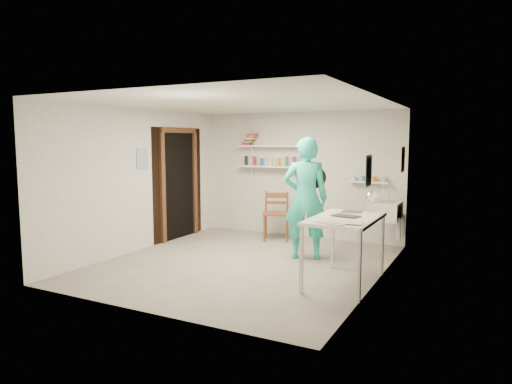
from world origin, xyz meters
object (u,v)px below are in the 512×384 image
at_px(wall_clock, 315,177).
at_px(desk_lamp, 372,197).
at_px(man, 306,198).
at_px(belfast_sink, 385,211).
at_px(wooden_chair, 276,214).
at_px(work_table, 344,251).

xyz_separation_m(wall_clock, desk_lamp, (1.06, -0.67, -0.18)).
height_order(man, wall_clock, man).
relative_size(belfast_sink, wooden_chair, 0.60).
xyz_separation_m(work_table, desk_lamp, (0.22, 0.53, 0.66)).
distance_m(man, wall_clock, 0.39).
height_order(wall_clock, wooden_chair, wall_clock).
relative_size(man, wooden_chair, 1.90).
bearing_deg(work_table, desk_lamp, 67.58).
bearing_deg(belfast_sink, desk_lamp, -85.82).
relative_size(wall_clock, work_table, 0.26).
bearing_deg(work_table, man, 132.98).
bearing_deg(wall_clock, desk_lamp, -54.11).
xyz_separation_m(belfast_sink, wall_clock, (-0.95, -0.79, 0.57)).
height_order(wall_clock, desk_lamp, wall_clock).
height_order(man, desk_lamp, man).
relative_size(belfast_sink, wall_clock, 1.75).
bearing_deg(belfast_sink, wooden_chair, -179.95).
distance_m(belfast_sink, desk_lamp, 1.51).
bearing_deg(work_table, belfast_sink, 86.82).
bearing_deg(man, work_table, 111.20).
bearing_deg(desk_lamp, man, 157.79).
xyz_separation_m(man, work_table, (0.92, -0.99, -0.52)).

